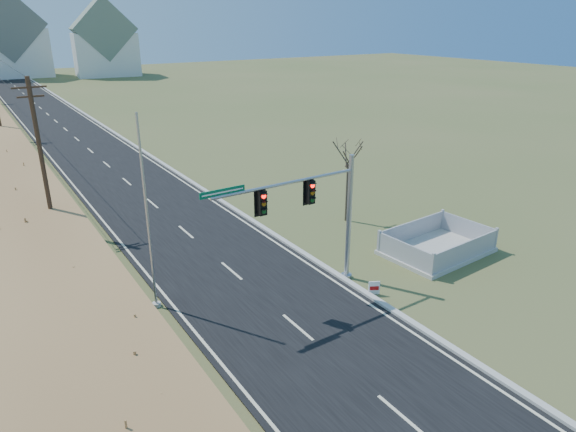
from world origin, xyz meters
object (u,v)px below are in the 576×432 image
object	(u,v)px
traffic_signal_mast	(319,211)
open_sign	(374,288)
fence_enclosure	(437,248)
flagpole	(149,235)
bare_tree	(349,152)

from	to	relation	value
traffic_signal_mast	open_sign	xyz separation A→B (m)	(1.82, -1.96, -3.56)
fence_enclosure	flagpole	size ratio (longest dim) A/B	0.69
traffic_signal_mast	bare_tree	bearing A→B (deg)	40.83
traffic_signal_mast	bare_tree	distance (m)	9.00
traffic_signal_mast	open_sign	bearing A→B (deg)	-48.97
flagpole	bare_tree	world-z (taller)	flagpole
traffic_signal_mast	fence_enclosure	xyz separation A→B (m)	(7.76, -0.35, -3.64)
traffic_signal_mast	flagpole	bearing A→B (deg)	158.74
open_sign	bare_tree	bearing A→B (deg)	86.98
fence_enclosure	open_sign	size ratio (longest dim) A/B	8.99
open_sign	bare_tree	world-z (taller)	bare_tree
bare_tree	flagpole	bearing A→B (deg)	-165.19
traffic_signal_mast	flagpole	distance (m)	7.43
fence_enclosure	bare_tree	xyz separation A→B (m)	(-1.14, 6.42, 4.16)
open_sign	flagpole	distance (m)	10.32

